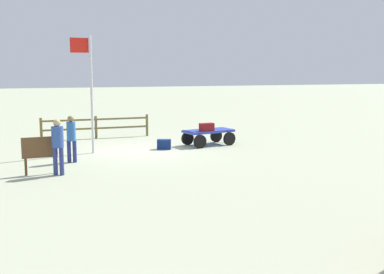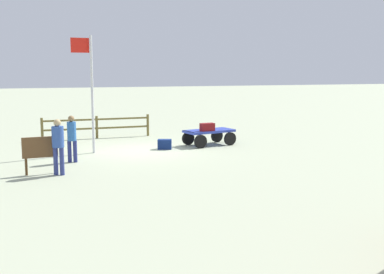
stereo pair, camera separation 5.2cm
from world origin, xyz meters
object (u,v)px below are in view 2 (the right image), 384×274
Objects in this scene: suitcase_maroon at (207,127)px; suitcase_dark at (165,144)px; worker_trailing at (58,142)px; flagpole at (90,85)px; luggage_cart at (209,134)px; signboard at (40,150)px; worker_lead at (72,136)px.

suitcase_maroon is 1.00× the size of suitcase_dark.
suitcase_dark is at bearing -139.29° from worker_trailing.
worker_trailing is at bearing 31.70° from suitcase_maroon.
flagpole reaches higher than suitcase_maroon.
suitcase_maroon is at bearing -178.14° from flagpole.
flagpole is (4.98, 0.47, 2.17)m from luggage_cart.
suitcase_maroon is 7.53m from signboard.
worker_trailing is 0.66m from signboard.
suitcase_maroon is at bearing 61.81° from luggage_cart.
flagpole is (2.93, 0.03, 2.45)m from suitcase_dark.
worker_lead reaches higher than luggage_cart.
luggage_cart is 2.12m from suitcase_dark.
luggage_cart is 1.31× the size of worker_trailing.
worker_lead reaches higher than suitcase_dark.
signboard is (1.86, 3.35, -1.87)m from flagpole.
suitcase_dark is 5.89m from signboard.
flagpole is at bearing -118.96° from signboard.
worker_trailing is 1.48× the size of signboard.
flagpole is (4.81, 0.16, 1.82)m from suitcase_maroon.
worker_trailing reaches higher than suitcase_maroon.
suitcase_dark is 5.66m from worker_trailing.
suitcase_dark is 3.82m from flagpole.
worker_lead is at bearing 64.20° from flagpole.
luggage_cart is at bearing -150.75° from signboard.
suitcase_dark is 0.36× the size of worker_trailing.
suitcase_dark is at bearing 3.98° from suitcase_maroon.
luggage_cart is 6.19m from worker_lead.
suitcase_dark is at bearing -144.77° from signboard.
worker_lead is 2.01m from worker_trailing.
suitcase_maroon is 5.14m from flagpole.
flagpole is at bearing 5.44° from luggage_cart.
signboard is at bearing 29.25° from luggage_cart.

